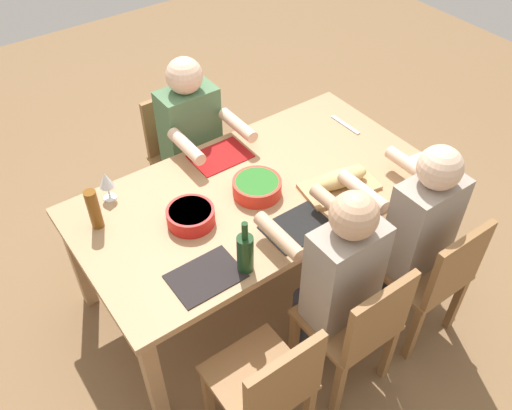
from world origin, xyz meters
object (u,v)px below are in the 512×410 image
chair_far_center (182,151)px  bread_loaf (340,179)px  diner_far_center (194,137)px  serving_bowl_salad (191,215)px  diner_near_right (415,224)px  serving_bowl_greens (257,186)px  chair_near_left (269,386)px  beer_bottle (94,209)px  diner_near_center (337,272)px  napkin_stack (420,164)px  wine_bottle (245,252)px  wine_glass (106,181)px  chair_near_right (434,275)px  cutting_board (339,186)px  dining_table (256,200)px  chair_near_center (359,326)px

chair_far_center → bread_loaf: 1.18m
diner_far_center → serving_bowl_salad: 0.77m
diner_near_right → serving_bowl_greens: size_ratio=4.70×
chair_near_left → beer_bottle: size_ratio=3.86×
diner_near_center → napkin_stack: 0.90m
chair_far_center → wine_bottle: 1.33m
wine_bottle → wine_glass: (-0.30, 0.80, 0.01)m
chair_near_right → cutting_board: chair_near_right is taller
dining_table → cutting_board: (0.36, -0.24, 0.09)m
cutting_board → chair_near_right: bearing=-74.6°
bread_loaf → chair_near_left: bearing=-146.8°
wine_bottle → beer_bottle: 0.78m
serving_bowl_salad → napkin_stack: (1.25, -0.36, -0.03)m
dining_table → beer_bottle: bearing=163.1°
serving_bowl_salad → diner_near_right: bearing=-34.4°
serving_bowl_salad → wine_glass: (-0.25, 0.40, 0.07)m
cutting_board → dining_table: bearing=146.2°
serving_bowl_greens → dining_table: bearing=65.2°
dining_table → serving_bowl_greens: size_ratio=7.47×
chair_near_left → diner_near_right: (1.05, 0.18, 0.21)m
diner_near_right → diner_near_center: (-0.52, 0.00, 0.00)m
chair_far_center → bread_loaf: bearing=-71.2°
chair_near_left → serving_bowl_greens: 1.00m
chair_near_center → cutting_board: 0.74m
wine_glass → dining_table: bearing=-30.8°
chair_near_right → serving_bowl_salad: bearing=138.5°
serving_bowl_salad → wine_bottle: wine_bottle is taller
beer_bottle → wine_bottle: bearing=-56.3°
serving_bowl_greens → wine_glass: bearing=147.1°
dining_table → wine_bottle: wine_bottle is taller
serving_bowl_salad → diner_far_center: bearing=58.4°
napkin_stack → chair_far_center: bearing=125.5°
serving_bowl_salad → serving_bowl_greens: (0.39, -0.02, 0.00)m
chair_near_right → serving_bowl_salad: (-0.92, 0.82, 0.30)m
cutting_board → wine_glass: (-1.02, 0.63, 0.11)m
serving_bowl_salad → chair_near_left: bearing=-98.7°
chair_near_left → cutting_board: (0.89, 0.58, 0.27)m
serving_bowl_salad → bread_loaf: bearing=-17.1°
wine_bottle → chair_near_center: bearing=-49.8°
serving_bowl_greens → cutting_board: (0.38, -0.22, -0.04)m
wine_bottle → napkin_stack: bearing=1.9°
chair_near_center → napkin_stack: chair_near_center is taller
diner_near_right → chair_near_center: size_ratio=1.41×
diner_near_right → napkin_stack: size_ratio=8.57×
dining_table → cutting_board: bearing=-33.8°
wine_bottle → wine_glass: size_ratio=1.75×
chair_near_center → cutting_board: bearing=57.9°
serving_bowl_greens → wine_glass: size_ratio=1.54×
wine_glass → chair_near_center: bearing=-61.8°
chair_far_center → serving_bowl_greens: chair_far_center is taller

